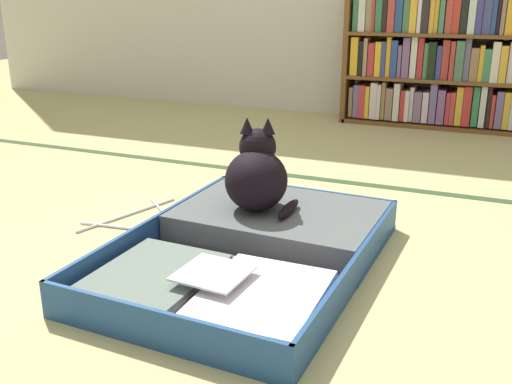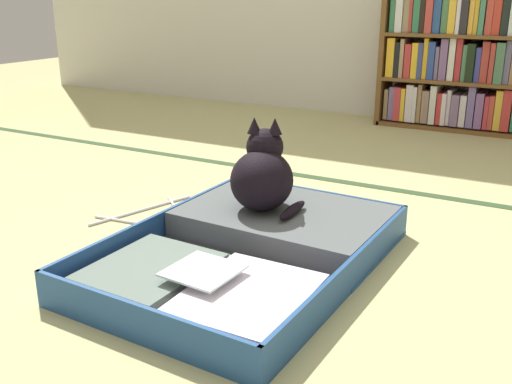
% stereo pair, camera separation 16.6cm
% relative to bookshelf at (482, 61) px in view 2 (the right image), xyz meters
% --- Properties ---
extents(ground_plane, '(10.00, 10.00, 0.00)m').
position_rel_bookshelf_xyz_m(ground_plane, '(-0.27, -2.26, -0.40)').
color(ground_plane, tan).
extents(tatami_border, '(4.80, 0.05, 0.00)m').
position_rel_bookshelf_xyz_m(tatami_border, '(-0.27, -1.29, -0.40)').
color(tatami_border, '#314929').
rests_on(tatami_border, ground_plane).
extents(bookshelf, '(1.14, 0.25, 0.82)m').
position_rel_bookshelf_xyz_m(bookshelf, '(0.00, 0.00, 0.00)').
color(bookshelf, brown).
rests_on(bookshelf, ground_plane).
extents(open_suitcase, '(0.70, 0.98, 0.10)m').
position_rel_bookshelf_xyz_m(open_suitcase, '(-0.28, -2.13, -0.36)').
color(open_suitcase, navy).
rests_on(open_suitcase, ground_plane).
extents(black_cat, '(0.26, 0.28, 0.29)m').
position_rel_bookshelf_xyz_m(black_cat, '(-0.34, -1.98, -0.19)').
color(black_cat, black).
rests_on(black_cat, open_suitcase).
extents(clothes_hanger, '(0.28, 0.42, 0.01)m').
position_rel_bookshelf_xyz_m(clothes_hanger, '(-0.81, -2.00, -0.40)').
color(clothes_hanger, silver).
rests_on(clothes_hanger, ground_plane).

